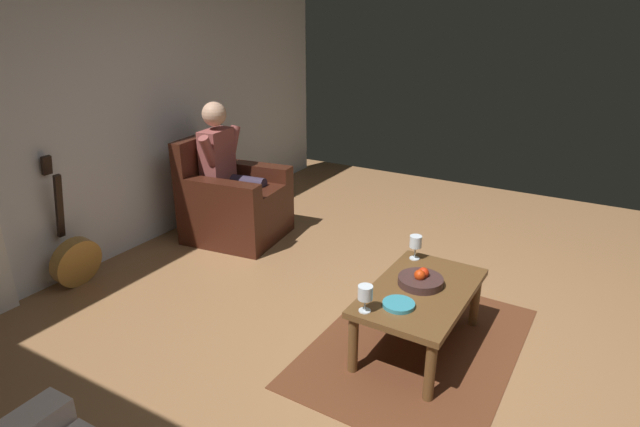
% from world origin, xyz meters
% --- Properties ---
extents(ground_plane, '(6.94, 6.94, 0.00)m').
position_xyz_m(ground_plane, '(0.00, 0.00, 0.00)').
color(ground_plane, olive).
extents(wall_back, '(6.18, 0.06, 2.79)m').
position_xyz_m(wall_back, '(0.00, -2.87, 1.39)').
color(wall_back, silver).
rests_on(wall_back, ground).
extents(rug, '(1.69, 1.21, 0.01)m').
position_xyz_m(rug, '(0.04, -0.10, 0.00)').
color(rug, '#592E19').
rests_on(rug, ground).
extents(armchair, '(0.86, 0.90, 0.95)m').
position_xyz_m(armchair, '(-0.76, -2.21, 0.33)').
color(armchair, '#3C1A10').
rests_on(armchair, ground).
extents(person_seated, '(0.61, 0.61, 1.26)m').
position_xyz_m(person_seated, '(-0.75, -2.23, 0.68)').
color(person_seated, '#914843').
rests_on(person_seated, ground).
extents(coffee_table, '(0.97, 0.59, 0.41)m').
position_xyz_m(coffee_table, '(0.04, -0.10, 0.35)').
color(coffee_table, brown).
rests_on(coffee_table, ground).
extents(guitar, '(0.39, 0.25, 1.03)m').
position_xyz_m(guitar, '(0.60, -2.66, 0.23)').
color(guitar, '#AA7936').
rests_on(guitar, ground).
extents(wine_glass_near, '(0.08, 0.08, 0.17)m').
position_xyz_m(wine_glass_near, '(-0.34, -0.28, 0.53)').
color(wine_glass_near, silver).
rests_on(wine_glass_near, coffee_table).
extents(wine_glass_far, '(0.09, 0.09, 0.16)m').
position_xyz_m(wine_glass_far, '(0.44, -0.29, 0.52)').
color(wine_glass_far, silver).
rests_on(wine_glass_far, coffee_table).
extents(fruit_bowl, '(0.28, 0.28, 0.11)m').
position_xyz_m(fruit_bowl, '(-0.01, -0.12, 0.44)').
color(fruit_bowl, '#3D2623').
rests_on(fruit_bowl, coffee_table).
extents(decorative_dish, '(0.19, 0.19, 0.02)m').
position_xyz_m(decorative_dish, '(0.29, -0.14, 0.42)').
color(decorative_dish, teal).
rests_on(decorative_dish, coffee_table).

